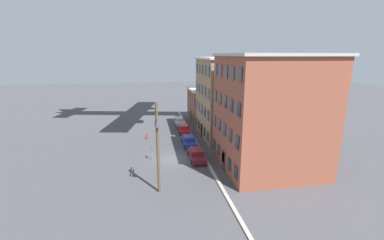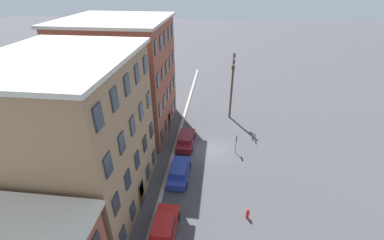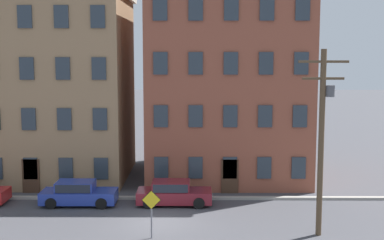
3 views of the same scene
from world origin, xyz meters
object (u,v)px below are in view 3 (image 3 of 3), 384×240
object	(u,v)px
car_blue	(78,193)
caution_sign	(151,206)
car_maroon	(173,192)
utility_pole	(322,132)

from	to	relation	value
car_blue	caution_sign	xyz separation A→B (m)	(4.81, -5.68, 0.84)
car_blue	car_maroon	world-z (taller)	same
car_maroon	caution_sign	world-z (taller)	caution_sign
car_maroon	car_blue	bearing A→B (deg)	-178.90
car_maroon	caution_sign	distance (m)	5.90
car_maroon	utility_pole	xyz separation A→B (m)	(7.45, -5.24, 4.38)
car_maroon	caution_sign	bearing A→B (deg)	-97.97
utility_pole	car_maroon	bearing A→B (deg)	144.87
car_maroon	utility_pole	size ratio (longest dim) A/B	0.48
car_blue	car_maroon	xyz separation A→B (m)	(5.62, 0.11, 0.00)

